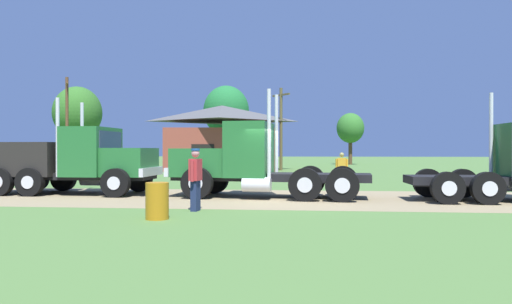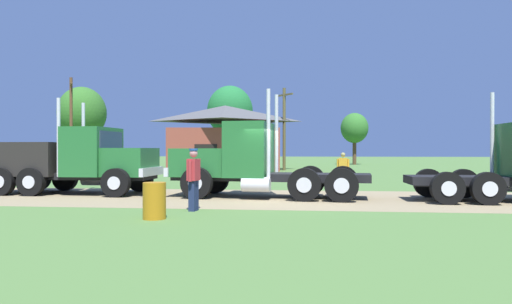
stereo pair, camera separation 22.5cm
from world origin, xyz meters
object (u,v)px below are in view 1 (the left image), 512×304
at_px(truck_near_right, 72,161).
at_px(steel_barrel, 157,201).
at_px(visitor_far_side, 342,168).
at_px(utility_pole_near, 67,121).
at_px(shed_building, 222,139).
at_px(visitor_by_barrel, 195,177).
at_px(utility_pole_far, 281,126).
at_px(truck_foreground_white, 246,163).

relative_size(truck_near_right, steel_barrel, 7.18).
distance_m(visitor_far_side, utility_pole_near, 27.46).
bearing_deg(visitor_far_side, steel_barrel, -116.69).
relative_size(visitor_far_side, shed_building, 0.16).
bearing_deg(shed_building, truck_near_right, -95.54).
bearing_deg(utility_pole_near, steel_barrel, -58.33).
xyz_separation_m(visitor_by_barrel, shed_building, (-3.97, 27.05, 1.73)).
xyz_separation_m(visitor_by_barrel, utility_pole_near, (-17.20, 25.25, 3.27)).
distance_m(visitor_by_barrel, utility_pole_far, 26.81).
bearing_deg(utility_pole_near, truck_foreground_white, -49.30).
height_order(steel_barrel, utility_pole_far, utility_pole_far).
distance_m(truck_near_right, shed_building, 22.52).
distance_m(truck_foreground_white, utility_pole_near, 28.03).
relative_size(shed_building, utility_pole_far, 1.48).
xyz_separation_m(steel_barrel, utility_pole_near, (-16.60, 26.91, 3.79)).
distance_m(truck_near_right, utility_pole_near, 23.55).
relative_size(shed_building, utility_pole_near, 1.30).
distance_m(steel_barrel, utility_pole_near, 31.84).
height_order(truck_near_right, shed_building, shed_building).
height_order(steel_barrel, shed_building, shed_building).
bearing_deg(utility_pole_far, visitor_by_barrel, -92.60).
relative_size(steel_barrel, utility_pole_near, 0.12).
bearing_deg(truck_near_right, utility_pole_near, 118.27).
xyz_separation_m(truck_foreground_white, truck_near_right, (-7.11, 0.55, 0.02)).
xyz_separation_m(visitor_far_side, utility_pole_far, (-3.72, 17.28, 2.88)).
relative_size(truck_near_right, visitor_by_barrel, 3.72).
bearing_deg(visitor_by_barrel, truck_foreground_white, 76.79).
distance_m(truck_near_right, steel_barrel, 8.45).
relative_size(visitor_by_barrel, visitor_far_side, 1.11).
xyz_separation_m(visitor_by_barrel, visitor_far_side, (4.93, 9.36, -0.12)).
height_order(truck_near_right, utility_pole_far, utility_pole_far).
relative_size(visitor_by_barrel, utility_pole_far, 0.26).
bearing_deg(shed_building, truck_foreground_white, -77.85).
bearing_deg(utility_pole_far, truck_near_right, -108.49).
relative_size(steel_barrel, shed_building, 0.09).
relative_size(truck_foreground_white, shed_building, 0.72).
distance_m(truck_near_right, visitor_by_barrel, 7.72).
height_order(truck_foreground_white, truck_near_right, truck_foreground_white).
distance_m(steel_barrel, utility_pole_far, 28.55).
bearing_deg(shed_building, utility_pole_near, -172.26).
bearing_deg(visitor_by_barrel, shed_building, 98.35).
relative_size(truck_foreground_white, visitor_by_barrel, 4.17).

